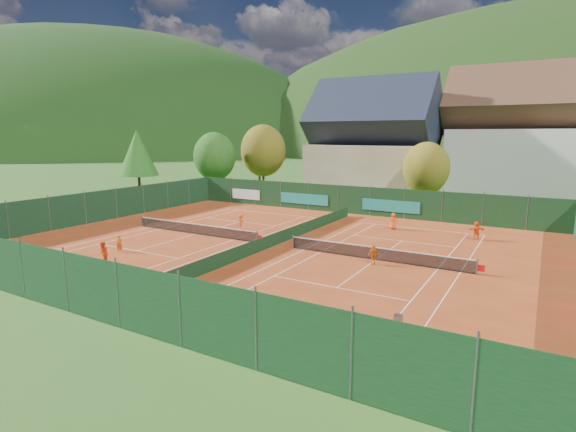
# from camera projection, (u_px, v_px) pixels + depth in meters

# --- Properties ---
(ground) EXTENTS (600.00, 600.00, 0.00)m
(ground) POSITION_uv_depth(u_px,v_px,m) (275.00, 246.00, 34.36)
(ground) COLOR #2C581B
(ground) RESTS_ON ground
(clay_pad) EXTENTS (40.00, 32.00, 0.01)m
(clay_pad) POSITION_uv_depth(u_px,v_px,m) (275.00, 246.00, 34.36)
(clay_pad) COLOR #9E3917
(clay_pad) RESTS_ON ground
(court_markings_left) EXTENTS (11.03, 23.83, 0.00)m
(court_markings_left) POSITION_uv_depth(u_px,v_px,m) (195.00, 234.00, 38.30)
(court_markings_left) COLOR white
(court_markings_left) RESTS_ON ground
(court_markings_right) EXTENTS (11.03, 23.83, 0.00)m
(court_markings_right) POSITION_uv_depth(u_px,v_px,m) (375.00, 260.00, 30.42)
(court_markings_right) COLOR white
(court_markings_right) RESTS_ON ground
(tennis_net_left) EXTENTS (13.30, 0.10, 1.02)m
(tennis_net_left) POSITION_uv_depth(u_px,v_px,m) (196.00, 229.00, 38.13)
(tennis_net_left) COLOR #59595B
(tennis_net_left) RESTS_ON ground
(tennis_net_right) EXTENTS (13.30, 0.10, 1.02)m
(tennis_net_right) POSITION_uv_depth(u_px,v_px,m) (378.00, 253.00, 30.25)
(tennis_net_right) COLOR #59595B
(tennis_net_right) RESTS_ON ground
(court_divider) EXTENTS (0.03, 28.80, 1.00)m
(court_divider) POSITION_uv_depth(u_px,v_px,m) (275.00, 239.00, 34.27)
(court_divider) COLOR #12331A
(court_divider) RESTS_ON ground
(fence_north) EXTENTS (40.00, 0.10, 3.00)m
(fence_north) POSITION_uv_depth(u_px,v_px,m) (350.00, 200.00, 47.94)
(fence_north) COLOR #123318
(fence_north) RESTS_ON ground
(fence_south) EXTENTS (40.00, 0.04, 3.00)m
(fence_south) POSITION_uv_depth(u_px,v_px,m) (91.00, 288.00, 20.46)
(fence_south) COLOR #153A1D
(fence_south) RESTS_ON ground
(fence_west) EXTENTS (0.04, 32.00, 3.00)m
(fence_west) POSITION_uv_depth(u_px,v_px,m) (101.00, 206.00, 43.94)
(fence_west) COLOR #13361E
(fence_west) RESTS_ON ground
(chalet) EXTENTS (16.20, 12.00, 16.00)m
(chalet) POSITION_uv_depth(u_px,v_px,m) (373.00, 148.00, 60.19)
(chalet) COLOR #CDB790
(chalet) RESTS_ON ground
(hotel_block_a) EXTENTS (21.60, 11.00, 17.25)m
(hotel_block_a) POSITION_uv_depth(u_px,v_px,m) (536.00, 142.00, 55.80)
(hotel_block_a) COLOR silver
(hotel_block_a) RESTS_ON ground
(tree_west_front) EXTENTS (5.72, 5.72, 8.69)m
(tree_west_front) POSITION_uv_depth(u_px,v_px,m) (215.00, 157.00, 61.25)
(tree_west_front) COLOR #4A2E1A
(tree_west_front) RESTS_ON ground
(tree_west_mid) EXTENTS (6.44, 6.44, 9.78)m
(tree_west_mid) POSITION_uv_depth(u_px,v_px,m) (263.00, 151.00, 64.27)
(tree_west_mid) COLOR #4D341B
(tree_west_mid) RESTS_ON ground
(tree_west_back) EXTENTS (5.60, 5.60, 10.00)m
(tree_west_back) POSITION_uv_depth(u_px,v_px,m) (259.00, 144.00, 73.91)
(tree_west_back) COLOR #402E17
(tree_west_back) RESTS_ON ground
(tree_center) EXTENTS (5.01, 5.01, 7.60)m
(tree_center) POSITION_uv_depth(u_px,v_px,m) (426.00, 168.00, 49.29)
(tree_center) COLOR #4A341A
(tree_center) RESTS_ON ground
(tree_west_side) EXTENTS (5.04, 5.04, 9.00)m
(tree_west_side) POSITION_uv_depth(u_px,v_px,m) (138.00, 153.00, 57.27)
(tree_west_side) COLOR #49291A
(tree_west_side) RESTS_ON ground
(mountain_backdrop) EXTENTS (820.00, 530.00, 242.00)m
(mountain_backdrop) POSITION_uv_depth(u_px,v_px,m) (566.00, 231.00, 226.25)
(mountain_backdrop) COLOR black
(mountain_backdrop) RESTS_ON ground
(ball_hopper) EXTENTS (0.34, 0.34, 0.80)m
(ball_hopper) POSITION_uv_depth(u_px,v_px,m) (398.00, 318.00, 19.47)
(ball_hopper) COLOR slate
(ball_hopper) RESTS_ON ground
(loose_ball_0) EXTENTS (0.07, 0.07, 0.07)m
(loose_ball_0) POSITION_uv_depth(u_px,v_px,m) (146.00, 244.00, 34.87)
(loose_ball_0) COLOR #CCD833
(loose_ball_0) RESTS_ON ground
(loose_ball_1) EXTENTS (0.07, 0.07, 0.07)m
(loose_ball_1) POSITION_uv_depth(u_px,v_px,m) (279.00, 324.00, 20.15)
(loose_ball_1) COLOR #CCD833
(loose_ball_1) RESTS_ON ground
(loose_ball_2) EXTENTS (0.07, 0.07, 0.07)m
(loose_ball_2) POSITION_uv_depth(u_px,v_px,m) (294.00, 241.00, 35.79)
(loose_ball_2) COLOR #CCD833
(loose_ball_2) RESTS_ON ground
(loose_ball_3) EXTENTS (0.07, 0.07, 0.07)m
(loose_ball_3) POSITION_uv_depth(u_px,v_px,m) (296.00, 231.00, 39.41)
(loose_ball_3) COLOR #CCD833
(loose_ball_3) RESTS_ON ground
(loose_ball_4) EXTENTS (0.07, 0.07, 0.07)m
(loose_ball_4) POSITION_uv_depth(u_px,v_px,m) (384.00, 265.00, 29.09)
(loose_ball_4) COLOR #CCD833
(loose_ball_4) RESTS_ON ground
(player_left_near) EXTENTS (0.54, 0.51, 1.24)m
(player_left_near) POSITION_uv_depth(u_px,v_px,m) (119.00, 243.00, 32.52)
(player_left_near) COLOR #CB5912
(player_left_near) RESTS_ON ground
(player_left_mid) EXTENTS (0.96, 0.90, 1.58)m
(player_left_mid) POSITION_uv_depth(u_px,v_px,m) (103.00, 254.00, 29.04)
(player_left_mid) COLOR #DF4513
(player_left_mid) RESTS_ON ground
(player_left_far) EXTENTS (0.93, 0.57, 1.39)m
(player_left_far) POSITION_uv_depth(u_px,v_px,m) (241.00, 222.00, 40.14)
(player_left_far) COLOR #FB5A16
(player_left_far) RESTS_ON ground
(player_right_near) EXTENTS (0.74, 0.82, 1.34)m
(player_right_near) POSITION_uv_depth(u_px,v_px,m) (373.00, 255.00, 29.30)
(player_right_near) COLOR #D36312
(player_right_near) RESTS_ON ground
(player_right_far_a) EXTENTS (0.83, 0.63, 1.51)m
(player_right_far_a) POSITION_uv_depth(u_px,v_px,m) (393.00, 221.00, 40.09)
(player_right_far_a) COLOR #F35415
(player_right_far_a) RESTS_ON ground
(player_right_far_b) EXTENTS (1.46, 1.03, 1.52)m
(player_right_far_b) POSITION_uv_depth(u_px,v_px,m) (476.00, 230.00, 36.20)
(player_right_far_b) COLOR #FD5816
(player_right_far_b) RESTS_ON ground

